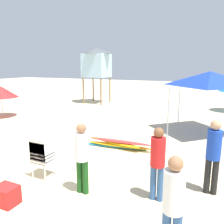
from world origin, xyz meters
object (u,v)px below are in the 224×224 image
(popup_canopy, at_px, (210,79))
(beach_umbrella_left, at_px, (1,92))
(surfboard_pile, at_px, (117,144))
(cooler_box, at_px, (6,195))
(lifeguard_near_right, at_px, (82,154))
(stacked_plastic_chairs, at_px, (41,155))
(lifeguard_near_center, at_px, (158,159))
(lifeguard_near_left, at_px, (173,202))
(lifeguard_tower, at_px, (96,63))
(lifeguard_far_right, at_px, (213,152))

(popup_canopy, relative_size, beach_umbrella_left, 1.55)
(surfboard_pile, bearing_deg, cooler_box, -100.77)
(surfboard_pile, bearing_deg, lifeguard_near_right, -81.36)
(popup_canopy, bearing_deg, stacked_plastic_chairs, -120.88)
(lifeguard_near_center, height_order, beach_umbrella_left, beach_umbrella_left)
(lifeguard_near_left, xyz_separation_m, lifeguard_tower, (-8.32, 12.79, 2.20))
(surfboard_pile, relative_size, lifeguard_far_right, 1.53)
(lifeguard_near_center, height_order, lifeguard_far_right, lifeguard_far_right)
(popup_canopy, bearing_deg, surfboard_pile, -129.85)
(lifeguard_far_right, bearing_deg, surfboard_pile, 150.50)
(lifeguard_near_right, bearing_deg, lifeguard_far_right, 24.43)
(stacked_plastic_chairs, xyz_separation_m, lifeguard_near_left, (3.64, -1.17, 0.32))
(lifeguard_near_center, bearing_deg, lifeguard_near_left, -67.93)
(beach_umbrella_left, bearing_deg, lifeguard_tower, 70.02)
(surfboard_pile, distance_m, lifeguard_near_center, 3.45)
(lifeguard_far_right, relative_size, popup_canopy, 0.62)
(stacked_plastic_chairs, xyz_separation_m, lifeguard_near_center, (3.04, 0.29, 0.31))
(lifeguard_tower, height_order, beach_umbrella_left, lifeguard_tower)
(surfboard_pile, height_order, lifeguard_near_right, lifeguard_near_right)
(stacked_plastic_chairs, bearing_deg, lifeguard_near_center, 5.49)
(surfboard_pile, bearing_deg, lifeguard_tower, 122.75)
(lifeguard_near_right, relative_size, lifeguard_far_right, 0.95)
(surfboard_pile, xyz_separation_m, beach_umbrella_left, (-8.11, 1.84, 1.33))
(lifeguard_near_left, distance_m, lifeguard_tower, 15.41)
(lifeguard_near_right, xyz_separation_m, lifeguard_far_right, (2.73, 1.24, 0.06))
(cooler_box, bearing_deg, beach_umbrella_left, 140.71)
(lifeguard_near_left, bearing_deg, stacked_plastic_chairs, 162.11)
(stacked_plastic_chairs, bearing_deg, beach_umbrella_left, 146.56)
(stacked_plastic_chairs, distance_m, lifeguard_near_center, 3.07)
(lifeguard_near_center, relative_size, beach_umbrella_left, 0.90)
(beach_umbrella_left, distance_m, cooler_box, 9.54)
(lifeguard_near_center, xyz_separation_m, lifeguard_tower, (-7.72, 11.32, 2.21))
(popup_canopy, bearing_deg, lifeguard_far_right, -86.02)
(surfboard_pile, xyz_separation_m, popup_canopy, (2.84, 3.40, 2.25))
(lifeguard_near_left, relative_size, lifeguard_near_center, 1.01)
(cooler_box, bearing_deg, popup_canopy, 64.33)
(lifeguard_near_right, bearing_deg, stacked_plastic_chairs, 173.64)
(lifeguard_near_center, distance_m, popup_canopy, 6.22)
(lifeguard_near_right, relative_size, cooler_box, 3.39)
(lifeguard_near_right, relative_size, lifeguard_tower, 0.39)
(stacked_plastic_chairs, bearing_deg, popup_canopy, 59.12)
(lifeguard_near_right, distance_m, popup_canopy, 7.02)
(lifeguard_far_right, relative_size, lifeguard_tower, 0.41)
(lifeguard_near_center, xyz_separation_m, popup_canopy, (0.72, 6.00, 1.44))
(lifeguard_far_right, bearing_deg, lifeguard_near_center, -143.77)
(lifeguard_near_center, bearing_deg, beach_umbrella_left, 156.48)
(lifeguard_far_right, xyz_separation_m, cooler_box, (-3.99, -2.33, -0.82))
(stacked_plastic_chairs, bearing_deg, cooler_box, -83.61)
(lifeguard_far_right, height_order, lifeguard_tower, lifeguard_tower)
(surfboard_pile, distance_m, lifeguard_near_left, 4.96)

